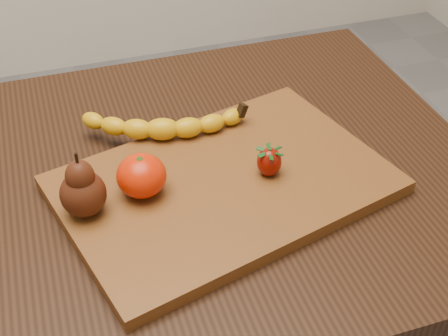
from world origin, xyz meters
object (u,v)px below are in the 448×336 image
object	(u,v)px
table	(153,228)
mandarin	(141,176)
cutting_board	(224,184)
pear	(81,184)

from	to	relation	value
table	mandarin	distance (m)	0.15
mandarin	cutting_board	bearing A→B (deg)	-4.11
mandarin	table	bearing A→B (deg)	70.08
pear	mandarin	world-z (taller)	pear
cutting_board	mandarin	size ratio (longest dim) A/B	6.58
cutting_board	pear	xyz separation A→B (m)	(-0.19, -0.01, 0.06)
pear	cutting_board	bearing A→B (deg)	1.81
pear	mandarin	distance (m)	0.08
table	pear	bearing A→B (deg)	-148.02
pear	table	bearing A→B (deg)	31.98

